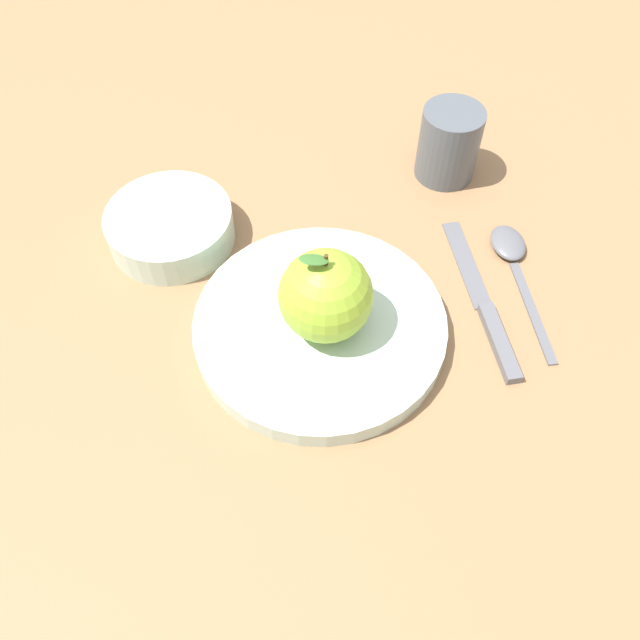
# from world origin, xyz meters

# --- Properties ---
(ground_plane) EXTENTS (2.40, 2.40, 0.00)m
(ground_plane) POSITION_xyz_m (0.00, 0.00, 0.00)
(ground_plane) COLOR olive
(dinner_plate) EXTENTS (0.23, 0.23, 0.02)m
(dinner_plate) POSITION_xyz_m (0.02, 0.01, 0.01)
(dinner_plate) COLOR #B2C6B2
(dinner_plate) RESTS_ON ground_plane
(apple) EXTENTS (0.08, 0.08, 0.09)m
(apple) POSITION_xyz_m (0.01, 0.01, 0.06)
(apple) COLOR #8CB22D
(apple) RESTS_ON dinner_plate
(side_bowl) EXTENTS (0.13, 0.13, 0.04)m
(side_bowl) POSITION_xyz_m (0.13, -0.14, 0.02)
(side_bowl) COLOR #B2C6B2
(side_bowl) RESTS_ON ground_plane
(cup) EXTENTS (0.07, 0.07, 0.08)m
(cup) POSITION_xyz_m (-0.17, -0.17, 0.04)
(cup) COLOR #4C5156
(cup) RESTS_ON ground_plane
(knife) EXTENTS (0.03, 0.20, 0.01)m
(knife) POSITION_xyz_m (-0.14, 0.02, 0.00)
(knife) COLOR #59595E
(knife) RESTS_ON ground_plane
(spoon) EXTENTS (0.04, 0.17, 0.01)m
(spoon) POSITION_xyz_m (-0.19, -0.03, 0.01)
(spoon) COLOR #59595E
(spoon) RESTS_ON ground_plane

